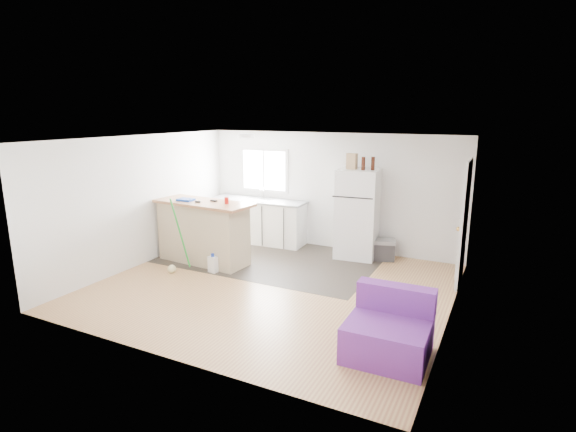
# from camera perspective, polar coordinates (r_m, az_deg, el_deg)

# --- Properties ---
(room) EXTENTS (5.51, 5.01, 2.41)m
(room) POSITION_cam_1_polar(r_m,az_deg,el_deg) (7.13, -2.00, 0.07)
(room) COLOR #A66B45
(room) RESTS_ON ground
(vinyl_zone) EXTENTS (4.05, 2.50, 0.00)m
(vinyl_zone) POSITION_cam_1_polar(r_m,az_deg,el_deg) (8.85, -2.21, -5.39)
(vinyl_zone) COLOR #312B25
(vinyl_zone) RESTS_ON floor
(window) EXTENTS (1.18, 0.06, 0.98)m
(window) POSITION_cam_1_polar(r_m,az_deg,el_deg) (9.95, -3.04, 5.83)
(window) COLOR white
(window) RESTS_ON back_wall
(interior_door) EXTENTS (0.11, 0.92, 2.10)m
(interior_door) POSITION_cam_1_polar(r_m,az_deg,el_deg) (7.88, 21.45, -0.94)
(interior_door) COLOR white
(interior_door) RESTS_ON right_wall
(ceiling_fixture) EXTENTS (0.30, 0.30, 0.07)m
(ceiling_fixture) POSITION_cam_1_polar(r_m,az_deg,el_deg) (8.60, -5.33, 10.07)
(ceiling_fixture) COLOR white
(ceiling_fixture) RESTS_ON ceiling
(kitchen_cabinets) EXTENTS (2.15, 0.74, 1.23)m
(kitchen_cabinets) POSITION_cam_1_polar(r_m,az_deg,el_deg) (9.86, -3.73, -0.55)
(kitchen_cabinets) COLOR white
(kitchen_cabinets) RESTS_ON floor
(peninsula) EXTENTS (1.97, 0.88, 1.18)m
(peninsula) POSITION_cam_1_polar(r_m,az_deg,el_deg) (8.64, -10.70, -1.96)
(peninsula) COLOR tan
(peninsula) RESTS_ON floor
(refrigerator) EXTENTS (0.83, 0.79, 1.74)m
(refrigerator) POSITION_cam_1_polar(r_m,az_deg,el_deg) (8.83, 8.83, 0.28)
(refrigerator) COLOR white
(refrigerator) RESTS_ON floor
(cooler) EXTENTS (0.61, 0.50, 0.40)m
(cooler) POSITION_cam_1_polar(r_m,az_deg,el_deg) (8.92, 11.73, -4.15)
(cooler) COLOR #313134
(cooler) RESTS_ON floor
(purple_seat) EXTENTS (0.95, 0.90, 0.77)m
(purple_seat) POSITION_cam_1_polar(r_m,az_deg,el_deg) (5.57, 12.69, -14.20)
(purple_seat) COLOR purple
(purple_seat) RESTS_ON floor
(cleaner_jug) EXTENTS (0.17, 0.13, 0.35)m
(cleaner_jug) POSITION_cam_1_polar(r_m,az_deg,el_deg) (8.17, -9.51, -6.05)
(cleaner_jug) COLOR white
(cleaner_jug) RESTS_ON floor
(mop) EXTENTS (0.27, 0.38, 1.37)m
(mop) POSITION_cam_1_polar(r_m,az_deg,el_deg) (8.29, -14.28, -5.42)
(mop) COLOR green
(mop) RESTS_ON floor
(red_cup) EXTENTS (0.09, 0.09, 0.12)m
(red_cup) POSITION_cam_1_polar(r_m,az_deg,el_deg) (8.21, -7.80, 1.97)
(red_cup) COLOR red
(red_cup) RESTS_ON peninsula
(blue_tray) EXTENTS (0.31, 0.23, 0.04)m
(blue_tray) POSITION_cam_1_polar(r_m,az_deg,el_deg) (8.65, -12.85, 2.04)
(blue_tray) COLOR #123DAE
(blue_tray) RESTS_ON peninsula
(tool_a) EXTENTS (0.15, 0.08, 0.03)m
(tool_a) POSITION_cam_1_polar(r_m,az_deg,el_deg) (8.45, -9.41, 1.92)
(tool_a) COLOR black
(tool_a) RESTS_ON peninsula
(tool_b) EXTENTS (0.11, 0.07, 0.03)m
(tool_b) POSITION_cam_1_polar(r_m,az_deg,el_deg) (8.42, -11.38, 1.78)
(tool_b) COLOR black
(tool_b) RESTS_ON peninsula
(cardboard_box) EXTENTS (0.22, 0.14, 0.30)m
(cardboard_box) POSITION_cam_1_polar(r_m,az_deg,el_deg) (8.66, 8.12, 6.89)
(cardboard_box) COLOR tan
(cardboard_box) RESTS_ON refrigerator
(bottle_left) EXTENTS (0.07, 0.07, 0.25)m
(bottle_left) POSITION_cam_1_polar(r_m,az_deg,el_deg) (8.55, 9.53, 6.59)
(bottle_left) COLOR #351409
(bottle_left) RESTS_ON refrigerator
(bottle_right) EXTENTS (0.08, 0.08, 0.25)m
(bottle_right) POSITION_cam_1_polar(r_m,az_deg,el_deg) (8.59, 10.73, 6.58)
(bottle_right) COLOR #351409
(bottle_right) RESTS_ON refrigerator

